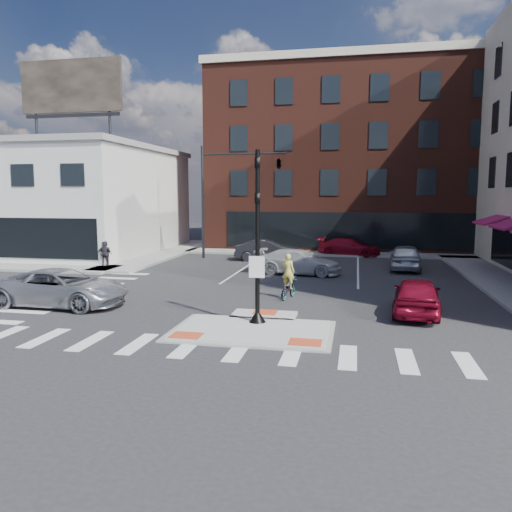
% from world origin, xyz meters
% --- Properties ---
extents(ground, '(120.00, 120.00, 0.00)m').
position_xyz_m(ground, '(0.00, 0.00, 0.00)').
color(ground, '#28282B').
rests_on(ground, ground).
extents(refuge_island, '(5.40, 4.65, 0.13)m').
position_xyz_m(refuge_island, '(0.00, -0.26, 0.05)').
color(refuge_island, gray).
rests_on(refuge_island, ground).
extents(sidewalk_nw, '(23.50, 20.50, 0.15)m').
position_xyz_m(sidewalk_nw, '(-16.76, 15.29, 0.08)').
color(sidewalk_nw, gray).
rests_on(sidewalk_nw, ground).
extents(sidewalk_e, '(3.00, 24.00, 0.15)m').
position_xyz_m(sidewalk_e, '(10.80, 10.00, 0.07)').
color(sidewalk_e, gray).
rests_on(sidewalk_e, ground).
extents(sidewalk_n, '(26.00, 3.00, 0.15)m').
position_xyz_m(sidewalk_n, '(3.00, 22.00, 0.07)').
color(sidewalk_n, gray).
rests_on(sidewalk_n, ground).
extents(building_nw, '(20.40, 16.40, 14.40)m').
position_xyz_m(building_nw, '(-21.98, 19.98, 4.23)').
color(building_nw, silver).
rests_on(building_nw, ground).
extents(building_n, '(24.40, 18.40, 15.50)m').
position_xyz_m(building_n, '(3.00, 31.99, 7.80)').
color(building_n, '#4F2218').
rests_on(building_n, ground).
extents(building_far_left, '(10.00, 12.00, 10.00)m').
position_xyz_m(building_far_left, '(-4.00, 52.00, 5.00)').
color(building_far_left, slate).
rests_on(building_far_left, ground).
extents(building_far_right, '(12.00, 12.00, 12.00)m').
position_xyz_m(building_far_right, '(9.00, 54.00, 6.00)').
color(building_far_right, brown).
rests_on(building_far_right, ground).
extents(signal_pole, '(0.60, 0.60, 5.98)m').
position_xyz_m(signal_pole, '(0.00, 0.40, 2.36)').
color(signal_pole, black).
rests_on(signal_pole, refuge_island).
extents(mast_arm_signal, '(6.10, 2.24, 8.00)m').
position_xyz_m(mast_arm_signal, '(-3.47, 18.00, 6.21)').
color(mast_arm_signal, black).
rests_on(mast_arm_signal, ground).
extents(silver_suv, '(5.58, 2.71, 1.53)m').
position_xyz_m(silver_suv, '(-8.53, 1.83, 0.76)').
color(silver_suv, '#A7AAAF').
rests_on(silver_suv, ground).
extents(red_sedan, '(2.18, 4.43, 1.45)m').
position_xyz_m(red_sedan, '(5.68, 3.21, 0.73)').
color(red_sedan, maroon).
rests_on(red_sedan, ground).
extents(white_pickup, '(5.13, 2.58, 1.43)m').
position_xyz_m(white_pickup, '(0.09, 12.03, 0.71)').
color(white_pickup, silver).
rests_on(white_pickup, ground).
extents(bg_car_dark, '(4.56, 2.03, 1.46)m').
position_xyz_m(bg_car_dark, '(-2.77, 17.63, 0.73)').
color(bg_car_dark, '#242328').
rests_on(bg_car_dark, ground).
extents(bg_car_silver, '(2.22, 4.77, 1.58)m').
position_xyz_m(bg_car_silver, '(6.34, 15.11, 0.79)').
color(bg_car_silver, silver).
rests_on(bg_car_silver, ground).
extents(bg_car_red, '(4.91, 2.77, 1.34)m').
position_xyz_m(bg_car_red, '(2.84, 21.50, 0.67)').
color(bg_car_red, maroon).
rests_on(bg_car_red, ground).
extents(cyclist, '(0.88, 1.63, 2.00)m').
position_xyz_m(cyclist, '(0.44, 5.11, 0.67)').
color(cyclist, '#3F3F44').
rests_on(cyclist, ground).
extents(pedestrian_a, '(0.89, 0.78, 1.54)m').
position_xyz_m(pedestrian_a, '(-12.00, 12.00, 0.92)').
color(pedestrian_a, black).
rests_on(pedestrian_a, sidewalk_nw).
extents(pedestrian_b, '(0.96, 0.60, 1.52)m').
position_xyz_m(pedestrian_b, '(-12.05, 11.97, 0.91)').
color(pedestrian_b, '#312D37').
rests_on(pedestrian_b, sidewalk_nw).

